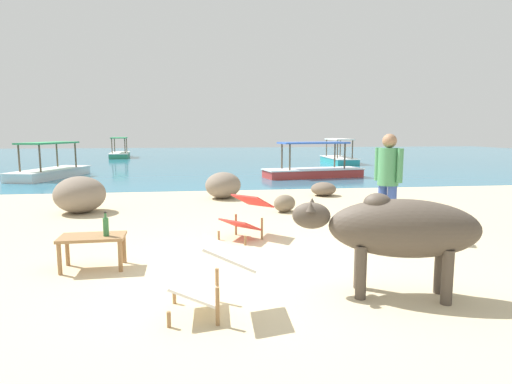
% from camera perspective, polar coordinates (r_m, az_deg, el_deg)
% --- Properties ---
extents(sand_beach, '(18.00, 14.00, 0.04)m').
position_cam_1_polar(sand_beach, '(5.43, 0.22, -10.03)').
color(sand_beach, '#CCB78E').
rests_on(sand_beach, ground).
extents(water_surface, '(60.00, 36.00, 0.03)m').
position_cam_1_polar(water_surface, '(27.17, -6.30, 4.35)').
color(water_surface, teal).
rests_on(water_surface, ground).
extents(cow, '(1.87, 0.97, 1.05)m').
position_cam_1_polar(cow, '(4.57, 18.07, -4.62)').
color(cow, '#4C4238').
rests_on(cow, sand_beach).
extents(low_bench_table, '(0.77, 0.46, 0.41)m').
position_cam_1_polar(low_bench_table, '(5.64, -20.64, -6.03)').
color(low_bench_table, olive).
rests_on(low_bench_table, sand_beach).
extents(bottle, '(0.07, 0.07, 0.30)m').
position_cam_1_polar(bottle, '(5.52, -19.08, -4.27)').
color(bottle, '#2D6B38').
rests_on(bottle, low_bench_table).
extents(deck_chair_near, '(0.79, 0.57, 0.68)m').
position_cam_1_polar(deck_chair_near, '(4.03, -5.88, -10.48)').
color(deck_chair_near, olive).
rests_on(deck_chair_near, sand_beach).
extents(deck_chair_far, '(0.92, 0.92, 0.68)m').
position_cam_1_polar(deck_chair_far, '(6.77, -1.25, -2.86)').
color(deck_chair_far, olive).
rests_on(deck_chair_far, sand_beach).
extents(person_standing, '(0.32, 0.46, 1.62)m').
position_cam_1_polar(person_standing, '(7.08, 16.91, 1.88)').
color(person_standing, '#334C99').
rests_on(person_standing, sand_beach).
extents(shore_rock_large, '(0.86, 0.86, 0.35)m').
position_cam_1_polar(shore_rock_large, '(11.39, 8.83, 0.40)').
color(shore_rock_large, '#6B5B4C').
rests_on(shore_rock_large, sand_beach).
extents(shore_rock_medium, '(1.23, 1.27, 0.65)m').
position_cam_1_polar(shore_rock_medium, '(10.85, -4.33, 0.90)').
color(shore_rock_medium, gray).
rests_on(shore_rock_medium, sand_beach).
extents(shore_rock_small, '(1.08, 1.13, 0.75)m').
position_cam_1_polar(shore_rock_small, '(9.59, -22.09, -0.30)').
color(shore_rock_small, gray).
rests_on(shore_rock_small, sand_beach).
extents(shore_rock_flat, '(0.65, 0.62, 0.36)m').
position_cam_1_polar(shore_rock_flat, '(9.01, 3.77, -1.49)').
color(shore_rock_flat, '#756651').
rests_on(shore_rock_flat, sand_beach).
extents(boat_teal, '(1.31, 3.72, 1.29)m').
position_cam_1_polar(boat_teal, '(23.41, 10.78, 4.40)').
color(boat_teal, teal).
rests_on(boat_teal, water_surface).
extents(boat_green, '(1.53, 3.77, 1.29)m').
position_cam_1_polar(boat_green, '(29.45, -17.41, 4.88)').
color(boat_green, '#338E66').
rests_on(boat_green, water_surface).
extents(boat_white, '(2.13, 3.85, 1.29)m').
position_cam_1_polar(boat_white, '(17.44, -25.39, 2.58)').
color(boat_white, white).
rests_on(boat_white, water_surface).
extents(boat_red, '(3.81, 1.76, 1.29)m').
position_cam_1_polar(boat_red, '(16.14, 7.48, 2.91)').
color(boat_red, '#C63833').
rests_on(boat_red, water_surface).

